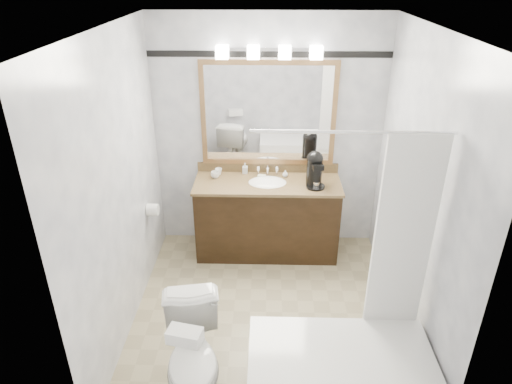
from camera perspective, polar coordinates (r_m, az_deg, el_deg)
room at (r=3.67m, az=1.45°, el=0.02°), size 2.42×2.62×2.52m
vanity at (r=4.95m, az=1.39°, el=-3.01°), size 1.53×0.58×0.97m
mirror at (r=4.77m, az=1.55°, el=9.71°), size 1.40×0.04×1.10m
vanity_light_bar at (r=4.57m, az=1.65°, el=17.12°), size 1.02×0.14×0.12m
accent_stripe at (r=4.64m, az=1.64°, el=16.85°), size 2.40×0.01×0.06m
bathtub at (r=3.58m, az=10.71°, el=-20.88°), size 1.30×0.75×1.96m
tp_roll at (r=4.65m, az=-12.79°, el=-2.16°), size 0.11×0.12×0.12m
toilet at (r=3.50m, az=-7.78°, el=-19.79°), size 0.53×0.79×0.74m
tissue_box at (r=3.06m, az=-8.89°, el=-17.33°), size 0.24×0.17×0.09m
coffee_maker at (r=4.65m, az=7.35°, el=2.97°), size 0.19×0.24×0.37m
cup_left at (r=4.85m, az=-5.13°, el=2.16°), size 0.11×0.11×0.07m
cup_right at (r=4.93m, az=-4.70°, el=2.56°), size 0.10×0.10×0.07m
soap_bottle_a at (r=4.93m, az=-1.39°, el=2.99°), size 0.06×0.06×0.12m
soap_bottle_b at (r=4.87m, az=3.67°, el=2.32°), size 0.07×0.07×0.07m
soap_bar at (r=4.86m, az=0.71°, el=1.99°), size 0.09×0.07×0.03m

